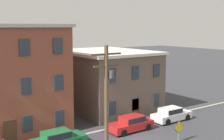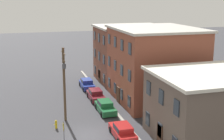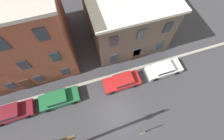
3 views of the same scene
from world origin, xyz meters
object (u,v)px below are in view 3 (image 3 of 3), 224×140
car_red (122,81)px  caution_sign (143,133)px  car_white (164,69)px  car_green (59,98)px  car_maroon (11,113)px

car_red → caution_sign: 6.03m
car_white → caution_sign: 8.11m
car_green → caution_sign: bearing=-39.3°
car_red → caution_sign: caution_sign is taller
car_white → car_red: bearing=-179.8°
car_green → car_red: size_ratio=1.00×
caution_sign → car_green: bearing=140.7°
car_red → car_white: (5.41, 0.02, 0.00)m
car_green → car_white: (12.91, -0.16, 0.00)m
car_red → caution_sign: bearing=-89.8°
car_red → car_green: bearing=178.6°
car_maroon → caution_sign: bearing=-25.9°
car_red → car_white: bearing=0.2°
car_green → car_white: bearing=-0.7°
car_green → caution_sign: (7.52, -6.14, 0.90)m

